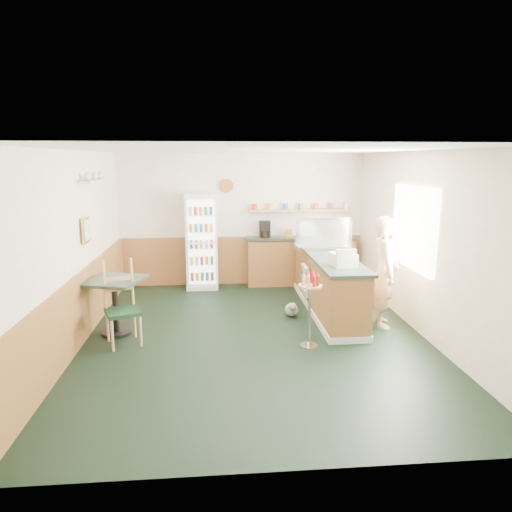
{
  "coord_description": "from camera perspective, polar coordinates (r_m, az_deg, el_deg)",
  "views": [
    {
      "loc": [
        -0.52,
        -6.35,
        2.58
      ],
      "look_at": [
        0.08,
        0.6,
        1.09
      ],
      "focal_mm": 32.0,
      "sensor_mm": 36.0,
      "label": 1
    }
  ],
  "objects": [
    {
      "name": "newspaper_rack",
      "position": [
        7.96,
        6.2,
        -3.15
      ],
      "size": [
        0.09,
        0.48,
        0.55
      ],
      "color": "black",
      "rests_on": "ground"
    },
    {
      "name": "dog_doorstop",
      "position": [
        7.67,
        4.48,
        -6.65
      ],
      "size": [
        0.22,
        0.29,
        0.27
      ],
      "rotation": [
        0.0,
        0.0,
        -0.05
      ],
      "color": "gray",
      "rests_on": "ground"
    },
    {
      "name": "room_envelope",
      "position": [
        7.16,
        -2.55,
        3.55
      ],
      "size": [
        5.04,
        6.02,
        2.72
      ],
      "color": "white",
      "rests_on": "ground"
    },
    {
      "name": "cafe_table",
      "position": [
        7.09,
        -17.25,
        -4.74
      ],
      "size": [
        0.96,
        0.96,
        0.85
      ],
      "rotation": [
        0.0,
        0.0,
        -0.28
      ],
      "color": "black",
      "rests_on": "ground"
    },
    {
      "name": "shopkeeper",
      "position": [
        7.33,
        15.74,
        -1.93
      ],
      "size": [
        0.51,
        0.64,
        1.73
      ],
      "primitive_type": "imported",
      "rotation": [
        0.0,
        0.0,
        1.39
      ],
      "color": "tan",
      "rests_on": "ground"
    },
    {
      "name": "cash_register",
      "position": [
        6.93,
        10.83,
        -0.44
      ],
      "size": [
        0.38,
        0.4,
        0.19
      ],
      "primitive_type": "cube",
      "rotation": [
        0.0,
        0.0,
        0.13
      ],
      "color": "beige",
      "rests_on": "service_counter"
    },
    {
      "name": "cafe_chair",
      "position": [
        6.75,
        -16.23,
        -5.27
      ],
      "size": [
        0.58,
        0.59,
        1.2
      ],
      "rotation": [
        0.0,
        0.0,
        0.38
      ],
      "color": "black",
      "rests_on": "ground"
    },
    {
      "name": "ground",
      "position": [
        6.87,
        -0.24,
        -10.02
      ],
      "size": [
        6.0,
        6.0,
        0.0
      ],
      "primitive_type": "plane",
      "color": "black",
      "rests_on": "ground"
    },
    {
      "name": "display_case",
      "position": [
        8.21,
        8.29,
        2.8
      ],
      "size": [
        0.95,
        0.5,
        0.54
      ],
      "color": "silver",
      "rests_on": "service_counter"
    },
    {
      "name": "drinks_fridge",
      "position": [
        9.24,
        -6.8,
        1.83
      ],
      "size": [
        0.63,
        0.53,
        1.91
      ],
      "color": "white",
      "rests_on": "ground"
    },
    {
      "name": "back_counter",
      "position": [
        9.52,
        5.5,
        -0.34
      ],
      "size": [
        2.24,
        0.42,
        1.69
      ],
      "color": "brown",
      "rests_on": "ground"
    },
    {
      "name": "service_counter",
      "position": [
        7.94,
        8.88,
        -3.59
      ],
      "size": [
        0.68,
        3.01,
        1.01
      ],
      "color": "brown",
      "rests_on": "ground"
    },
    {
      "name": "condiment_stand",
      "position": [
        6.34,
        6.74,
        -5.32
      ],
      "size": [
        0.33,
        0.33,
        1.04
      ],
      "rotation": [
        0.0,
        0.0,
        0.32
      ],
      "color": "silver",
      "rests_on": "ground"
    }
  ]
}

